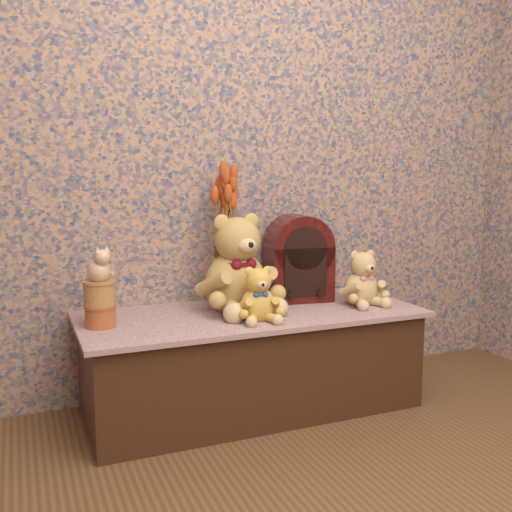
{
  "coord_description": "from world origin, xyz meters",
  "views": [
    {
      "loc": [
        -0.89,
        -0.96,
        0.99
      ],
      "look_at": [
        0.0,
        1.16,
        0.66
      ],
      "focal_mm": 40.78,
      "sensor_mm": 36.0,
      "label": 1
    }
  ],
  "objects_px": {
    "cat_figurine": "(98,263)",
    "teddy_large": "(236,259)",
    "ceramic_vase": "(227,282)",
    "teddy_medium": "(258,291)",
    "cathedral_radio": "(298,257)",
    "teddy_small": "(361,275)",
    "biscuit_tin_lower": "(100,316)"
  },
  "relations": [
    {
      "from": "cathedral_radio",
      "to": "cat_figurine",
      "type": "distance_m",
      "value": 0.91
    },
    {
      "from": "teddy_large",
      "to": "teddy_small",
      "type": "height_order",
      "value": "teddy_large"
    },
    {
      "from": "teddy_large",
      "to": "teddy_small",
      "type": "distance_m",
      "value": 0.56
    },
    {
      "from": "teddy_medium",
      "to": "cathedral_radio",
      "type": "height_order",
      "value": "cathedral_radio"
    },
    {
      "from": "teddy_small",
      "to": "ceramic_vase",
      "type": "relative_size",
      "value": 1.19
    },
    {
      "from": "teddy_large",
      "to": "teddy_medium",
      "type": "xyz_separation_m",
      "value": [
        0.02,
        -0.19,
        -0.1
      ]
    },
    {
      "from": "cathedral_radio",
      "to": "biscuit_tin_lower",
      "type": "xyz_separation_m",
      "value": [
        -0.89,
        -0.14,
        -0.15
      ]
    },
    {
      "from": "teddy_large",
      "to": "cathedral_radio",
      "type": "relative_size",
      "value": 1.13
    },
    {
      "from": "cat_figurine",
      "to": "ceramic_vase",
      "type": "bearing_deg",
      "value": -5.09
    },
    {
      "from": "cat_figurine",
      "to": "teddy_large",
      "type": "bearing_deg",
      "value": -13.1
    },
    {
      "from": "teddy_large",
      "to": "cat_figurine",
      "type": "relative_size",
      "value": 3.18
    },
    {
      "from": "teddy_large",
      "to": "biscuit_tin_lower",
      "type": "relative_size",
      "value": 3.84
    },
    {
      "from": "teddy_large",
      "to": "cat_figurine",
      "type": "distance_m",
      "value": 0.57
    },
    {
      "from": "teddy_small",
      "to": "cathedral_radio",
      "type": "distance_m",
      "value": 0.29
    },
    {
      "from": "teddy_large",
      "to": "biscuit_tin_lower",
      "type": "xyz_separation_m",
      "value": [
        -0.56,
        -0.06,
        -0.18
      ]
    },
    {
      "from": "teddy_medium",
      "to": "cat_figurine",
      "type": "height_order",
      "value": "cat_figurine"
    },
    {
      "from": "teddy_small",
      "to": "teddy_medium",
      "type": "bearing_deg",
      "value": -172.94
    },
    {
      "from": "teddy_large",
      "to": "teddy_medium",
      "type": "bearing_deg",
      "value": -90.0
    },
    {
      "from": "biscuit_tin_lower",
      "to": "teddy_medium",
      "type": "bearing_deg",
      "value": -12.37
    },
    {
      "from": "teddy_large",
      "to": "teddy_small",
      "type": "relative_size",
      "value": 1.69
    },
    {
      "from": "teddy_medium",
      "to": "cathedral_radio",
      "type": "xyz_separation_m",
      "value": [
        0.31,
        0.27,
        0.08
      ]
    },
    {
      "from": "teddy_small",
      "to": "cat_figurine",
      "type": "xyz_separation_m",
      "value": [
        -1.1,
        0.05,
        0.11
      ]
    },
    {
      "from": "ceramic_vase",
      "to": "cat_figurine",
      "type": "bearing_deg",
      "value": -165.99
    },
    {
      "from": "cathedral_radio",
      "to": "cat_figurine",
      "type": "relative_size",
      "value": 2.83
    },
    {
      "from": "biscuit_tin_lower",
      "to": "cat_figurine",
      "type": "distance_m",
      "value": 0.2
    },
    {
      "from": "teddy_small",
      "to": "biscuit_tin_lower",
      "type": "height_order",
      "value": "teddy_small"
    },
    {
      "from": "cathedral_radio",
      "to": "ceramic_vase",
      "type": "relative_size",
      "value": 1.79
    },
    {
      "from": "teddy_medium",
      "to": "cat_figurine",
      "type": "distance_m",
      "value": 0.61
    },
    {
      "from": "teddy_medium",
      "to": "ceramic_vase",
      "type": "distance_m",
      "value": 0.27
    },
    {
      "from": "cathedral_radio",
      "to": "biscuit_tin_lower",
      "type": "height_order",
      "value": "cathedral_radio"
    },
    {
      "from": "cathedral_radio",
      "to": "teddy_small",
      "type": "bearing_deg",
      "value": -34.11
    },
    {
      "from": "cathedral_radio",
      "to": "teddy_medium",
      "type": "bearing_deg",
      "value": -130.83
    }
  ]
}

